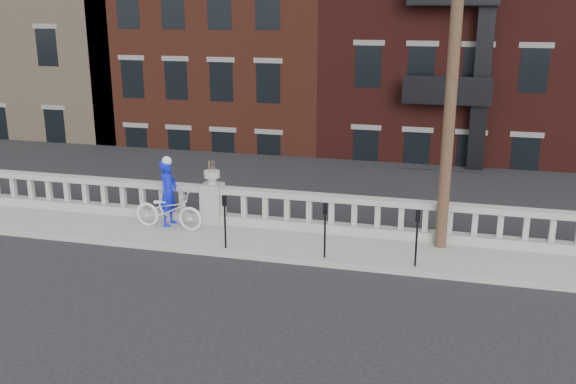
% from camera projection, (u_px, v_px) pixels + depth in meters
% --- Properties ---
extents(ground, '(120.00, 120.00, 0.00)m').
position_uv_depth(ground, '(150.00, 284.00, 14.29)').
color(ground, black).
rests_on(ground, ground).
extents(sidewalk, '(32.00, 2.20, 0.15)m').
position_uv_depth(sidewalk, '(201.00, 236.00, 17.06)').
color(sidewalk, gray).
rests_on(sidewalk, ground).
extents(balustrade, '(28.00, 0.34, 1.03)m').
position_uv_depth(balustrade, '(213.00, 205.00, 17.78)').
color(balustrade, gray).
rests_on(balustrade, sidewalk).
extents(planter_pedestal, '(0.55, 0.55, 1.76)m').
position_uv_depth(planter_pedestal, '(213.00, 199.00, 17.73)').
color(planter_pedestal, gray).
rests_on(planter_pedestal, sidewalk).
extents(lower_level, '(80.00, 44.00, 20.80)m').
position_uv_depth(lower_level, '(348.00, 69.00, 34.82)').
color(lower_level, '#605E59').
rests_on(lower_level, ground).
extents(utility_pole, '(1.60, 0.28, 10.00)m').
position_uv_depth(utility_pole, '(455.00, 39.00, 14.67)').
color(utility_pole, '#422D1E').
rests_on(utility_pole, sidewalk).
extents(parking_meter_b, '(0.10, 0.09, 1.36)m').
position_uv_depth(parking_meter_b, '(225.00, 216.00, 15.76)').
color(parking_meter_b, black).
rests_on(parking_meter_b, sidewalk).
extents(parking_meter_c, '(0.10, 0.09, 1.36)m').
position_uv_depth(parking_meter_c, '(325.00, 224.00, 15.16)').
color(parking_meter_c, black).
rests_on(parking_meter_c, sidewalk).
extents(parking_meter_d, '(0.10, 0.09, 1.36)m').
position_uv_depth(parking_meter_d, '(417.00, 232.00, 14.64)').
color(parking_meter_d, black).
rests_on(parking_meter_d, sidewalk).
extents(bicycle, '(1.98, 0.77, 1.03)m').
position_uv_depth(bicycle, '(168.00, 210.00, 17.29)').
color(bicycle, silver).
rests_on(bicycle, sidewalk).
extents(cyclist, '(0.48, 0.69, 1.82)m').
position_uv_depth(cyclist, '(169.00, 193.00, 17.44)').
color(cyclist, '#0D18CB').
rests_on(cyclist, sidewalk).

